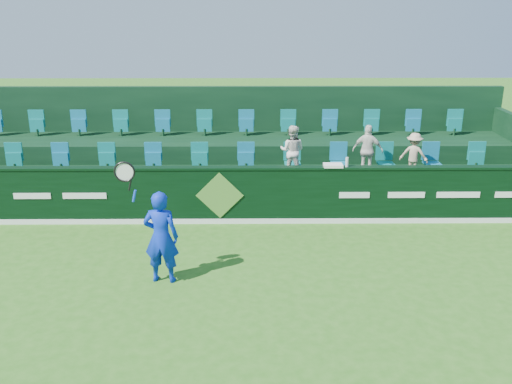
{
  "coord_description": "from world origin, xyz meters",
  "views": [
    {
      "loc": [
        0.73,
        -8.48,
        4.97
      ],
      "look_at": [
        0.82,
        2.8,
        1.15
      ],
      "focal_mm": 40.0,
      "sensor_mm": 36.0,
      "label": 1
    }
  ],
  "objects_px": {
    "spectator_middle": "(368,150)",
    "tennis_player": "(161,236)",
    "spectator_right": "(414,154)",
    "drinks_bottle": "(347,162)",
    "towel": "(333,165)",
    "spectator_left": "(292,151)"
  },
  "relations": [
    {
      "from": "spectator_left",
      "to": "spectator_right",
      "type": "distance_m",
      "value": 3.02
    },
    {
      "from": "tennis_player",
      "to": "spectator_middle",
      "type": "bearing_deg",
      "value": 41.89
    },
    {
      "from": "spectator_left",
      "to": "spectator_middle",
      "type": "distance_m",
      "value": 1.87
    },
    {
      "from": "towel",
      "to": "spectator_left",
      "type": "bearing_deg",
      "value": 127.5
    },
    {
      "from": "spectator_right",
      "to": "towel",
      "type": "relative_size",
      "value": 2.51
    },
    {
      "from": "tennis_player",
      "to": "towel",
      "type": "xyz_separation_m",
      "value": [
        3.52,
        2.94,
        0.49
      ]
    },
    {
      "from": "drinks_bottle",
      "to": "towel",
      "type": "bearing_deg",
      "value": 180.0
    },
    {
      "from": "spectator_right",
      "to": "drinks_bottle",
      "type": "height_order",
      "value": "spectator_right"
    },
    {
      "from": "spectator_right",
      "to": "drinks_bottle",
      "type": "distance_m",
      "value": 2.16
    },
    {
      "from": "spectator_right",
      "to": "towel",
      "type": "bearing_deg",
      "value": 52.25
    },
    {
      "from": "spectator_middle",
      "to": "drinks_bottle",
      "type": "height_order",
      "value": "spectator_middle"
    },
    {
      "from": "tennis_player",
      "to": "spectator_left",
      "type": "relative_size",
      "value": 1.86
    },
    {
      "from": "spectator_left",
      "to": "drinks_bottle",
      "type": "relative_size",
      "value": 5.77
    },
    {
      "from": "spectator_middle",
      "to": "drinks_bottle",
      "type": "distance_m",
      "value": 1.32
    },
    {
      "from": "spectator_right",
      "to": "spectator_left",
      "type": "bearing_deg",
      "value": 24.81
    },
    {
      "from": "towel",
      "to": "drinks_bottle",
      "type": "height_order",
      "value": "drinks_bottle"
    },
    {
      "from": "spectator_middle",
      "to": "spectator_right",
      "type": "height_order",
      "value": "spectator_middle"
    },
    {
      "from": "spectator_middle",
      "to": "tennis_player",
      "type": "bearing_deg",
      "value": 60.44
    },
    {
      "from": "tennis_player",
      "to": "spectator_right",
      "type": "relative_size",
      "value": 2.2
    },
    {
      "from": "tennis_player",
      "to": "towel",
      "type": "height_order",
      "value": "tennis_player"
    },
    {
      "from": "tennis_player",
      "to": "spectator_middle",
      "type": "relative_size",
      "value": 1.85
    },
    {
      "from": "spectator_right",
      "to": "tennis_player",
      "type": "bearing_deg",
      "value": 60.39
    }
  ]
}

